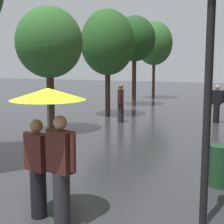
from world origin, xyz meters
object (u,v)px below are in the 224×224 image
object	(u,v)px
litter_bin	(220,166)
couple_under_umbrella	(49,133)
street_tree_2	(108,43)
pedestrian_walking_midground	(217,104)
street_tree_3	(134,39)
street_tree_1	(49,43)
street_tree_4	(154,43)
street_lamp_post	(209,80)
pedestrian_walking_far	(121,103)

from	to	relation	value
litter_bin	couple_under_umbrella	bearing A→B (deg)	-130.98
street_tree_2	pedestrian_walking_midground	size ratio (longest dim) A/B	3.08
street_tree_3	pedestrian_walking_midground	distance (m)	7.17
street_tree_2	couple_under_umbrella	xyz separation A→B (m)	(3.49, -10.22, -1.98)
pedestrian_walking_midground	street_tree_1	bearing A→B (deg)	-139.71
street_tree_4	couple_under_umbrella	size ratio (longest dim) A/B	2.49
couple_under_umbrella	street_lamp_post	world-z (taller)	street_lamp_post
street_tree_2	litter_bin	xyz separation A→B (m)	(5.81, -7.55, -2.98)
street_tree_4	litter_bin	world-z (taller)	street_tree_4
couple_under_umbrella	litter_bin	bearing A→B (deg)	49.02
street_tree_3	street_tree_4	world-z (taller)	street_tree_4
litter_bin	pedestrian_walking_far	xyz separation A→B (m)	(-4.61, 6.17, 0.41)
street_tree_3	street_tree_4	distance (m)	4.26
street_tree_3	pedestrian_walking_midground	world-z (taller)	street_tree_3
street_tree_1	street_lamp_post	size ratio (longest dim) A/B	1.17
street_tree_3	litter_bin	size ratio (longest dim) A/B	6.05
street_tree_2	street_tree_4	distance (m)	8.44
street_tree_1	litter_bin	distance (m)	7.45
street_tree_2	street_lamp_post	world-z (taller)	street_tree_2
street_tree_4	street_tree_3	bearing A→B (deg)	-89.25
street_tree_1	street_lamp_post	xyz separation A→B (m)	(6.07, -5.09, -0.92)
street_tree_4	street_tree_2	bearing A→B (deg)	-88.53
street_lamp_post	street_tree_3	bearing A→B (deg)	113.49
litter_bin	pedestrian_walking_midground	bearing A→B (deg)	96.66
pedestrian_walking_midground	pedestrian_walking_far	distance (m)	4.01
street_tree_1	pedestrian_walking_far	bearing A→B (deg)	62.70
street_tree_2	street_tree_3	distance (m)	4.19
litter_bin	pedestrian_walking_midground	distance (m)	7.72
street_lamp_post	litter_bin	xyz separation A→B (m)	(0.06, 1.87, -1.83)
couple_under_umbrella	street_lamp_post	distance (m)	2.53
street_tree_4	litter_bin	size ratio (longest dim) A/B	6.23
street_tree_3	litter_bin	xyz separation A→B (m)	(5.97, -11.72, -3.40)
street_tree_4	street_lamp_post	xyz separation A→B (m)	(5.96, -17.85, -1.54)
street_tree_2	pedestrian_walking_far	bearing A→B (deg)	-49.03
street_tree_1	litter_bin	bearing A→B (deg)	-27.73
street_tree_1	street_lamp_post	distance (m)	7.98
street_tree_3	couple_under_umbrella	xyz separation A→B (m)	(3.65, -14.39, -2.40)
street_tree_2	pedestrian_walking_midground	xyz separation A→B (m)	(4.92, 0.11, -2.59)
street_tree_3	pedestrian_walking_far	world-z (taller)	street_tree_3
pedestrian_walking_midground	street_tree_3	bearing A→B (deg)	141.35
street_tree_2	couple_under_umbrella	distance (m)	10.98
street_tree_3	pedestrian_walking_far	bearing A→B (deg)	-76.23
street_tree_4	pedestrian_walking_midground	world-z (taller)	street_tree_4
street_tree_3	pedestrian_walking_far	size ratio (longest dim) A/B	3.14
pedestrian_walking_midground	street_tree_4	bearing A→B (deg)	121.68
street_tree_4	street_lamp_post	bearing A→B (deg)	-71.53
street_tree_2	pedestrian_walking_midground	world-z (taller)	street_tree_2
street_tree_4	pedestrian_walking_midground	xyz separation A→B (m)	(5.13, -8.32, -2.98)
street_lamp_post	litter_bin	bearing A→B (deg)	88.06
street_tree_1	couple_under_umbrella	xyz separation A→B (m)	(3.81, -5.89, -1.75)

